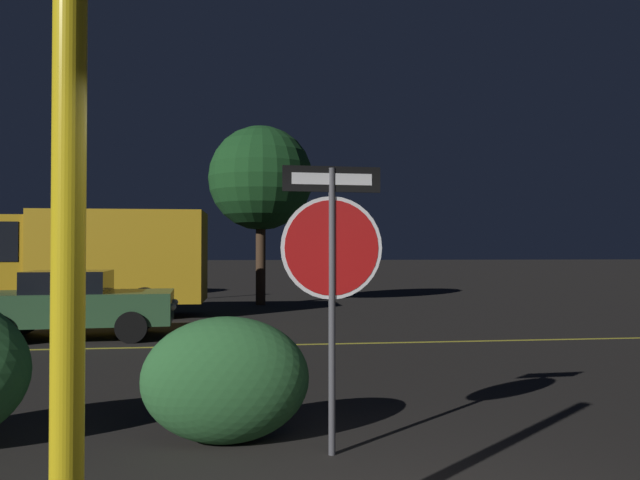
{
  "coord_description": "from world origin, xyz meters",
  "views": [
    {
      "loc": [
        -0.8,
        -3.15,
        1.73
      ],
      "look_at": [
        0.16,
        4.17,
        1.87
      ],
      "focal_mm": 35.0,
      "sensor_mm": 36.0,
      "label": 1
    }
  ],
  "objects_px": {
    "hedge_bush_2": "(226,380)",
    "yellow_pole_left": "(68,299)",
    "delivery_truck": "(64,257)",
    "stop_sign": "(332,250)",
    "tree_1": "(261,179)",
    "passing_car_2": "(74,304)"
  },
  "relations": [
    {
      "from": "hedge_bush_2",
      "to": "yellow_pole_left",
      "type": "bearing_deg",
      "value": -101.56
    },
    {
      "from": "yellow_pole_left",
      "to": "delivery_truck",
      "type": "bearing_deg",
      "value": 104.93
    },
    {
      "from": "stop_sign",
      "to": "yellow_pole_left",
      "type": "distance_m",
      "value": 2.95
    },
    {
      "from": "stop_sign",
      "to": "yellow_pole_left",
      "type": "bearing_deg",
      "value": -123.38
    },
    {
      "from": "hedge_bush_2",
      "to": "tree_1",
      "type": "bearing_deg",
      "value": 86.75
    },
    {
      "from": "passing_car_2",
      "to": "delivery_truck",
      "type": "height_order",
      "value": "delivery_truck"
    },
    {
      "from": "stop_sign",
      "to": "passing_car_2",
      "type": "relative_size",
      "value": 0.62
    },
    {
      "from": "stop_sign",
      "to": "yellow_pole_left",
      "type": "xyz_separation_m",
      "value": [
        -1.51,
        -2.52,
        -0.21
      ]
    },
    {
      "from": "stop_sign",
      "to": "tree_1",
      "type": "distance_m",
      "value": 15.42
    },
    {
      "from": "hedge_bush_2",
      "to": "passing_car_2",
      "type": "bearing_deg",
      "value": 113.32
    },
    {
      "from": "tree_1",
      "to": "hedge_bush_2",
      "type": "bearing_deg",
      "value": -93.25
    },
    {
      "from": "yellow_pole_left",
      "to": "delivery_truck",
      "type": "relative_size",
      "value": 0.43
    },
    {
      "from": "stop_sign",
      "to": "passing_car_2",
      "type": "xyz_separation_m",
      "value": [
        -4.06,
        7.76,
        -1.05
      ]
    },
    {
      "from": "hedge_bush_2",
      "to": "delivery_truck",
      "type": "relative_size",
      "value": 0.21
    },
    {
      "from": "hedge_bush_2",
      "to": "delivery_truck",
      "type": "distance_m",
      "value": 12.45
    },
    {
      "from": "stop_sign",
      "to": "tree_1",
      "type": "xyz_separation_m",
      "value": [
        -0.06,
        15.24,
        2.39
      ]
    },
    {
      "from": "passing_car_2",
      "to": "tree_1",
      "type": "height_order",
      "value": "tree_1"
    },
    {
      "from": "passing_car_2",
      "to": "hedge_bush_2",
      "type": "bearing_deg",
      "value": 19.78
    },
    {
      "from": "delivery_truck",
      "to": "tree_1",
      "type": "height_order",
      "value": "tree_1"
    },
    {
      "from": "passing_car_2",
      "to": "yellow_pole_left",
      "type": "bearing_deg",
      "value": 10.39
    },
    {
      "from": "delivery_truck",
      "to": "yellow_pole_left",
      "type": "bearing_deg",
      "value": -163.61
    },
    {
      "from": "stop_sign",
      "to": "passing_car_2",
      "type": "distance_m",
      "value": 8.82
    }
  ]
}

